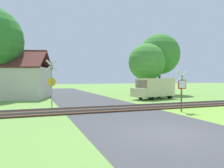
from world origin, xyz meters
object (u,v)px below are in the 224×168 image
object	(u,v)px
house	(17,82)
stop_sign_near	(182,87)
tree_right	(147,62)
tree_far	(160,54)
crossing_sign_far	(52,81)
mail_truck	(154,88)

from	to	relation	value
house	stop_sign_near	bearing A→B (deg)	-36.51
stop_sign_near	tree_right	world-z (taller)	tree_right
tree_far	crossing_sign_far	bearing A→B (deg)	-148.71
crossing_sign_far	tree_far	xyz separation A→B (m)	(15.38, 9.35, 3.54)
stop_sign_near	crossing_sign_far	world-z (taller)	crossing_sign_far
tree_right	mail_truck	distance (m)	5.98
house	tree_far	world-z (taller)	tree_far
tree_far	tree_right	bearing A→B (deg)	-156.02
tree_far	stop_sign_near	bearing A→B (deg)	-117.29
crossing_sign_far	mail_truck	bearing A→B (deg)	28.58
stop_sign_near	mail_truck	distance (m)	9.03
crossing_sign_far	house	bearing A→B (deg)	119.05
tree_far	tree_right	distance (m)	3.18
stop_sign_near	house	xyz separation A→B (m)	(-10.89, 14.56, 0.25)
house	tree_far	size ratio (longest dim) A/B	0.96
house	tree_right	bearing A→B (deg)	12.08
stop_sign_near	tree_far	world-z (taller)	tree_far
tree_right	stop_sign_near	bearing A→B (deg)	-109.84
house	tree_right	world-z (taller)	tree_right
tree_far	mail_truck	size ratio (longest dim) A/B	1.62
house	mail_truck	size ratio (longest dim) A/B	1.55
crossing_sign_far	tree_right	size ratio (longest dim) A/B	0.54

